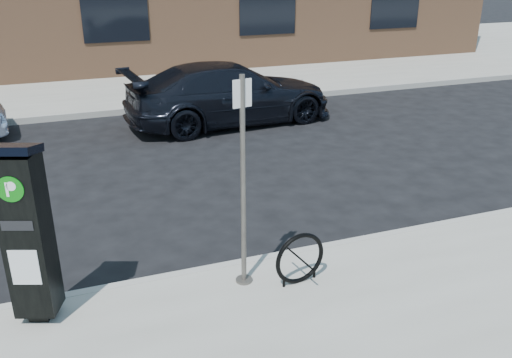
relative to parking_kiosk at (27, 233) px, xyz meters
name	(u,v)px	position (x,y,z in m)	size (l,w,h in m)	color
ground	(244,270)	(2.39, 0.35, -1.16)	(120.00, 120.00, 0.00)	black
sidewalk_far	(114,68)	(2.39, 14.35, -1.08)	(60.00, 12.00, 0.15)	gray
curb_near	(244,266)	(2.39, 0.33, -1.08)	(60.00, 0.12, 0.16)	#9E9B93
curb_far	(141,110)	(2.39, 8.37, -1.08)	(60.00, 0.12, 0.16)	#9E9B93
parking_kiosk	(27,233)	(0.00, 0.00, 0.00)	(0.56, 0.53, 1.97)	black
sign_pole	(243,186)	(2.24, -0.10, 0.21)	(0.22, 0.20, 2.45)	#534D49
bike_rack	(300,259)	(2.85, -0.34, -0.69)	(0.65, 0.14, 0.64)	black
car_dark	(230,93)	(4.26, 6.75, -0.44)	(2.01, 4.95, 1.44)	black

